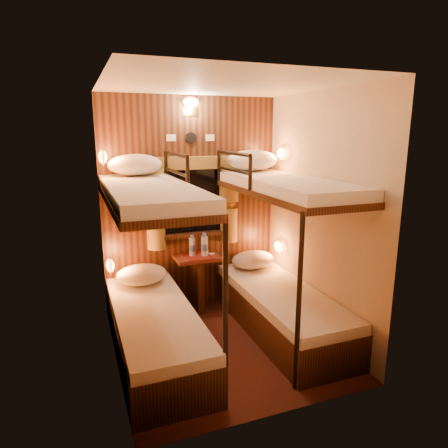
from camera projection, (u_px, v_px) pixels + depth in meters
name	position (u px, v px, depth m)	size (l,w,h in m)	color
floor	(224.00, 345.00, 3.86)	(2.10, 2.10, 0.00)	#36170E
ceiling	(224.00, 84.00, 3.32)	(2.10, 2.10, 0.00)	silver
wall_back	(191.00, 205.00, 4.55)	(2.40, 2.40, 0.00)	#C6B293
wall_front	(280.00, 258.00, 2.64)	(2.40, 2.40, 0.00)	#C6B293
wall_left	(109.00, 234.00, 3.25)	(2.40, 2.40, 0.00)	#C6B293
wall_right	(318.00, 216.00, 3.94)	(2.40, 2.40, 0.00)	#C6B293
back_panel	(192.00, 205.00, 4.54)	(2.00, 0.03, 2.40)	black
bunk_left	(154.00, 298.00, 3.58)	(0.72, 1.90, 1.82)	black
bunk_right	(281.00, 280.00, 4.02)	(0.72, 1.90, 1.82)	black
window	(192.00, 207.00, 4.51)	(1.00, 0.12, 0.79)	black
curtains	(193.00, 200.00, 4.46)	(1.10, 0.22, 1.00)	olive
back_fixtures	(191.00, 110.00, 4.27)	(0.54, 0.09, 0.48)	black
reading_lamps	(200.00, 207.00, 4.22)	(2.00, 0.20, 1.25)	orange
table	(197.00, 276.00, 4.54)	(0.50, 0.34, 0.66)	#602215
bottle_left	(192.00, 247.00, 4.47)	(0.07, 0.07, 0.24)	#99BFE5
bottle_right	(205.00, 246.00, 4.46)	(0.08, 0.08, 0.27)	#99BFE5
sachet_a	(211.00, 253.00, 4.57)	(0.07, 0.05, 0.01)	silver
sachet_b	(210.00, 254.00, 4.54)	(0.07, 0.05, 0.00)	silver
pillow_lower_left	(142.00, 275.00, 4.16)	(0.52, 0.37, 0.21)	silver
pillow_lower_right	(253.00, 260.00, 4.65)	(0.51, 0.36, 0.20)	silver
pillow_upper_left	(135.00, 165.00, 3.97)	(0.54, 0.38, 0.21)	silver
pillow_upper_right	(252.00, 160.00, 4.45)	(0.59, 0.42, 0.23)	silver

